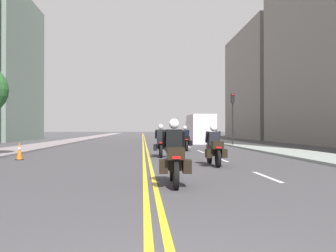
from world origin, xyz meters
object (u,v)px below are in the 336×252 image
Objects in this scene: motorcycle_0 at (174,158)px; motorcycle_3 at (185,141)px; traffic_light_near at (233,109)px; motorcycle_2 at (161,144)px; motorcycle_1 at (214,149)px; parked_truck at (200,130)px; traffic_cone_0 at (19,151)px.

motorcycle_0 is 0.95× the size of motorcycle_3.
motorcycle_2 is at bearing -120.28° from traffic_light_near.
motorcycle_3 is (0.05, 9.79, -0.00)m from motorcycle_1.
motorcycle_0 is at bearing -100.41° from parked_truck.
motorcycle_2 reaches higher than traffic_cone_0.
motorcycle_2 is 0.50× the size of traffic_light_near.
traffic_cone_0 is at bearing -136.04° from traffic_light_near.
parked_truck is (2.90, 12.17, 0.62)m from motorcycle_3.
motorcycle_2 is at bearing 11.94° from traffic_cone_0.
motorcycle_1 is at bearing -106.67° from traffic_light_near.
traffic_light_near is at bearing 72.21° from motorcycle_1.
motorcycle_1 is 22.17m from parked_truck.
motorcycle_1 is 16.73m from traffic_light_near.
motorcycle_2 is (-1.81, 4.63, 0.01)m from motorcycle_1.
traffic_light_near reaches higher than motorcycle_1.
traffic_light_near is at bearing -73.57° from parked_truck.
motorcycle_1 is 9.79m from motorcycle_3.
motorcycle_0 is 9.30m from motorcycle_2.
motorcycle_0 is 10.17m from traffic_cone_0.
motorcycle_0 is 0.33× the size of parked_truck.
parked_truck is at bearing 81.23° from motorcycle_1.
motorcycle_1 is at bearing -67.64° from motorcycle_2.
traffic_cone_0 is at bearing -121.06° from parked_truck.
motorcycle_0 is 0.50× the size of traffic_light_near.
traffic_cone_0 is at bearing -142.30° from motorcycle_3.
motorcycle_0 is at bearing -51.18° from traffic_cone_0.
motorcycle_2 is 5.48m from motorcycle_3.
motorcycle_1 is 0.33× the size of parked_truck.
traffic_light_near is (4.75, 15.86, 2.39)m from motorcycle_1.
parked_truck reaches higher than traffic_cone_0.
motorcycle_1 is 0.95× the size of motorcycle_3.
motorcycle_0 is 5.06m from motorcycle_1.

